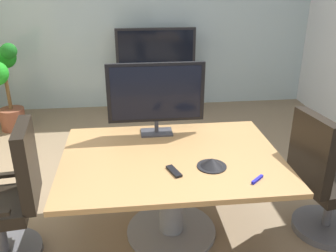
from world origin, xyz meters
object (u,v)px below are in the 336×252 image
at_px(wall_display_unit, 156,84).
at_px(remote_control, 174,171).
at_px(office_chair_left, 10,206).
at_px(conference_phone, 212,163).
at_px(potted_plant, 2,81).
at_px(office_chair_right, 324,186).
at_px(tv_monitor, 156,95).
at_px(conference_table, 172,177).

distance_m(wall_display_unit, remote_control, 3.23).
height_order(office_chair_left, conference_phone, office_chair_left).
relative_size(office_chair_left, potted_plant, 0.90).
xyz_separation_m(office_chair_left, office_chair_right, (2.47, -0.01, 0.00)).
height_order(tv_monitor, potted_plant, tv_monitor).
bearing_deg(tv_monitor, wall_display_unit, 85.38).
distance_m(conference_table, tv_monitor, 0.72).
distance_m(office_chair_left, remote_control, 1.26).
relative_size(office_chair_left, conference_phone, 4.95).
relative_size(conference_table, remote_control, 10.08).
height_order(wall_display_unit, potted_plant, wall_display_unit).
relative_size(tv_monitor, potted_plant, 0.69).
height_order(office_chair_left, remote_control, office_chair_left).
xyz_separation_m(conference_table, conference_phone, (0.28, -0.20, 0.22)).
bearing_deg(office_chair_right, remote_control, 86.03).
relative_size(conference_phone, remote_control, 1.29).
bearing_deg(potted_plant, conference_table, -50.87).
relative_size(conference_table, wall_display_unit, 1.31).
relative_size(tv_monitor, wall_display_unit, 0.64).
relative_size(potted_plant, remote_control, 7.15).
xyz_separation_m(office_chair_left, tv_monitor, (1.15, 0.59, 0.64)).
bearing_deg(remote_control, office_chair_right, -14.32).
xyz_separation_m(office_chair_left, potted_plant, (-0.78, 2.60, 0.25)).
distance_m(office_chair_right, conference_phone, 1.01).
bearing_deg(office_chair_left, conference_table, 89.50).
xyz_separation_m(conference_phone, remote_control, (-0.29, -0.05, -0.02)).
height_order(office_chair_left, tv_monitor, tv_monitor).
bearing_deg(wall_display_unit, office_chair_right, -70.21).
relative_size(conference_table, potted_plant, 1.41).
distance_m(conference_table, office_chair_right, 1.25).
distance_m(office_chair_left, office_chair_right, 2.47).
height_order(conference_table, remote_control, remote_control).
bearing_deg(conference_phone, tv_monitor, 118.28).
bearing_deg(tv_monitor, potted_plant, 133.79).
xyz_separation_m(office_chair_left, conference_phone, (1.51, -0.07, 0.31)).
height_order(office_chair_right, potted_plant, potted_plant).
distance_m(wall_display_unit, potted_plant, 2.20).
relative_size(office_chair_right, wall_display_unit, 0.83).
distance_m(office_chair_left, wall_display_unit, 3.37).
bearing_deg(wall_display_unit, conference_phone, -87.21).
height_order(conference_table, office_chair_left, office_chair_left).
bearing_deg(office_chair_right, potted_plant, 42.02).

